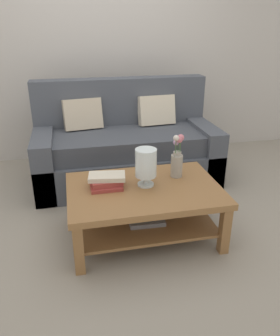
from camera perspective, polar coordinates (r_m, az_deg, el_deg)
The scene contains 7 objects.
ground_plane at distance 3.10m, azimuth -2.11°, elevation -7.73°, with size 10.00×10.00×0.00m, color gray.
back_wall at distance 4.29m, azimuth -6.62°, elevation 20.00°, with size 6.40×0.12×2.70m, color #BCB7B2.
couch at distance 3.64m, azimuth -2.52°, elevation 3.58°, with size 1.91×0.90×1.06m.
coffee_table at distance 2.65m, azimuth 0.70°, elevation -5.66°, with size 1.18×0.81×0.44m.
book_stack_main at distance 2.59m, azimuth -5.76°, elevation -2.22°, with size 0.30×0.21×0.10m.
glass_hurricane_vase at distance 2.56m, azimuth 1.01°, elevation 0.69°, with size 0.17×0.17×0.30m.
flower_pitcher at distance 2.73m, azimuth 6.36°, elevation 1.54°, with size 0.10×0.10×0.37m.
Camera 1 is at (-0.45, -2.61, 1.62)m, focal length 35.64 mm.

